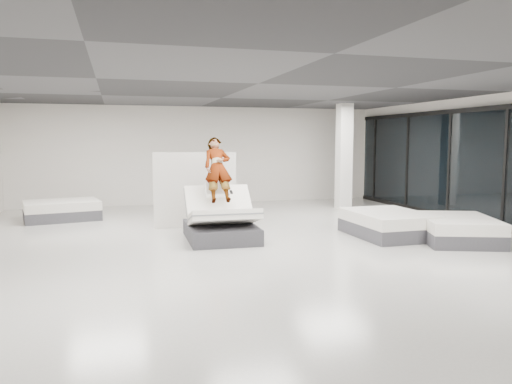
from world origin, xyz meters
TOP-DOWN VIEW (x-y plane):
  - room at (0.00, 0.00)m, footprint 14.00×14.04m
  - hero_bed at (-0.60, 0.80)m, footprint 1.47×1.91m
  - person at (-0.59, 1.13)m, footprint 0.64×1.56m
  - remote at (-0.38, 0.77)m, footprint 0.05×0.14m
  - divider_panel at (-0.87, 2.52)m, footprint 2.00×0.21m
  - flat_bed_right_far at (3.03, 0.20)m, footprint 1.51×1.99m
  - flat_bed_right_near at (4.10, -0.71)m, footprint 1.97×2.25m
  - flat_bed_left_far at (-4.12, 4.57)m, footprint 2.09×1.73m
  - column at (4.00, 4.50)m, footprint 0.40×0.40m
  - storefront_glazing at (5.90, 0.00)m, footprint 0.12×13.40m

SIDE VIEW (x-z plane):
  - flat_bed_left_far at x=-4.12m, z-range 0.00..0.51m
  - flat_bed_right_near at x=4.10m, z-range 0.00..0.52m
  - flat_bed_right_far at x=3.03m, z-range 0.00..0.54m
  - hero_bed at x=-0.60m, z-range -0.23..0.98m
  - divider_panel at x=-0.87m, z-range 0.00..1.81m
  - remote at x=-0.38m, z-range 0.98..1.06m
  - person at x=-0.59m, z-range 0.56..1.86m
  - storefront_glazing at x=5.90m, z-range -0.01..2.91m
  - room at x=0.00m, z-range 0.00..3.20m
  - column at x=4.00m, z-range 0.00..3.20m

